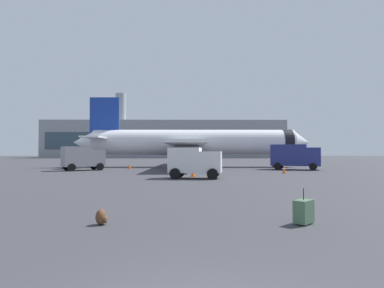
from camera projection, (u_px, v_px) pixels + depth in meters
name	position (u px, v px, depth m)	size (l,w,h in m)	color
airplane_at_gate	(192.00, 143.00, 49.70)	(35.63, 32.04, 10.50)	white
service_truck	(83.00, 157.00, 40.00)	(5.20, 4.53, 2.90)	gray
fuel_truck	(295.00, 156.00, 41.91)	(6.46, 4.54, 3.20)	navy
cargo_van	(194.00, 161.00, 27.88)	(4.66, 2.92, 2.60)	white
safety_cone_near	(284.00, 170.00, 34.57)	(0.44, 0.44, 0.78)	#F2590C
safety_cone_mid	(130.00, 166.00, 44.53)	(0.44, 0.44, 0.80)	#F2590C
safety_cone_far	(193.00, 173.00, 29.80)	(0.44, 0.44, 0.61)	#F2590C
rolling_suitcase	(304.00, 211.00, 10.11)	(0.74, 0.73, 1.10)	#476B4C
traveller_backpack	(101.00, 217.00, 10.02)	(0.36, 0.40, 0.48)	brown
terminal_building	(165.00, 140.00, 137.46)	(95.60, 22.05, 26.75)	gray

